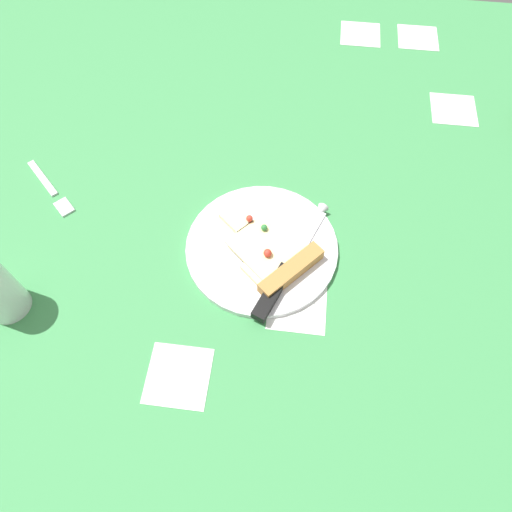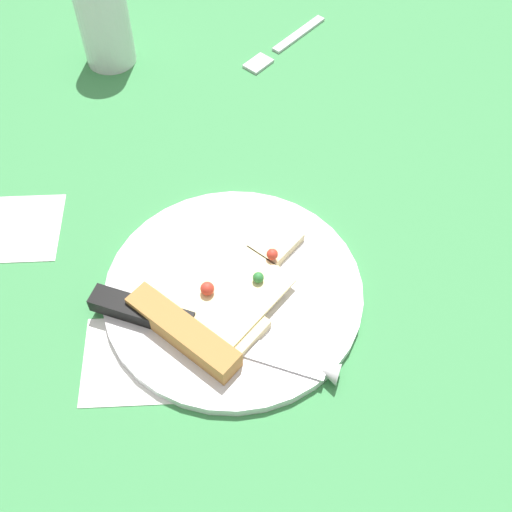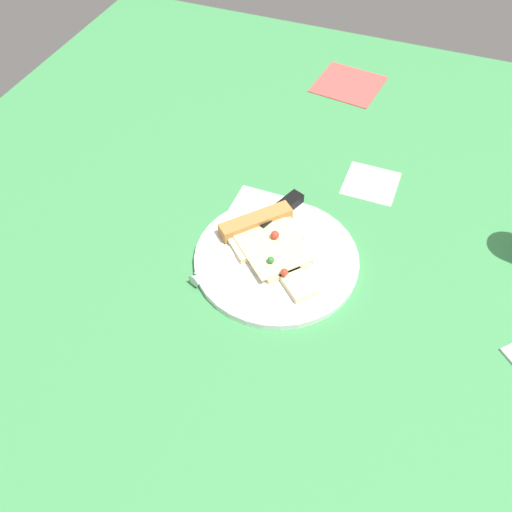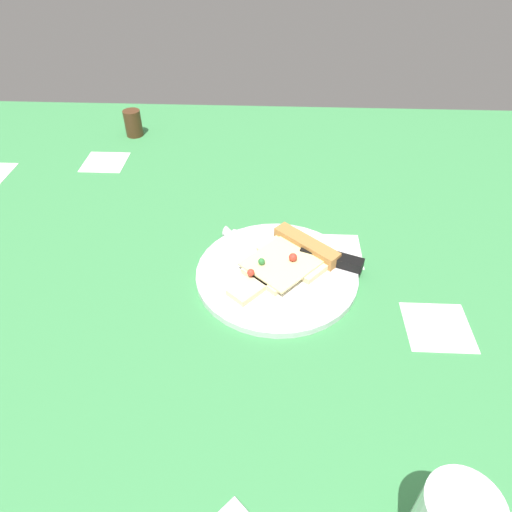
{
  "view_description": "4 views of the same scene",
  "coord_description": "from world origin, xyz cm",
  "views": [
    {
      "loc": [
        -41.76,
        -11.43,
        65.31
      ],
      "look_at": [
        -5.46,
        -6.94,
        2.79
      ],
      "focal_mm": 32.08,
      "sensor_mm": 36.0,
      "label": 1
    },
    {
      "loc": [
        -1.87,
        -41.77,
        53.25
      ],
      "look_at": [
        -0.08,
        -4.74,
        2.46
      ],
      "focal_mm": 45.13,
      "sensor_mm": 36.0,
      "label": 2
    },
    {
      "loc": [
        49.08,
        9.1,
        64.79
      ],
      "look_at": [
        -0.93,
        -10.3,
        1.65
      ],
      "focal_mm": 38.53,
      "sensor_mm": 36.0,
      "label": 3
    },
    {
      "loc": [
        -1.69,
        45.81,
        49.04
      ],
      "look_at": [
        0.94,
        -9.5,
        2.41
      ],
      "focal_mm": 32.34,
      "sensor_mm": 36.0,
      "label": 4
    }
  ],
  "objects": [
    {
      "name": "ground_plane",
      "position": [
        0.03,
        -0.03,
        -1.5
      ],
      "size": [
        150.45,
        150.45,
        3.0
      ],
      "color": "#3D8C4C",
      "rests_on": "ground"
    },
    {
      "name": "knife",
      "position": [
        -6.76,
        -11.88,
        1.7
      ],
      "size": [
        23.08,
        10.81,
        2.45
      ],
      "rotation": [
        0.0,
        0.0,
        4.33
      ],
      "color": "silver",
      "rests_on": "plate"
    },
    {
      "name": "plate",
      "position": [
        -2.41,
        -7.52,
        0.55
      ],
      "size": [
        25.16,
        25.16,
        1.1
      ],
      "primitive_type": "cylinder",
      "color": "silver",
      "rests_on": "ground_plane"
    },
    {
      "name": "pizza_slice",
      "position": [
        -4.14,
        -9.45,
        1.89
      ],
      "size": [
        17.44,
        18.15,
        2.61
      ],
      "rotation": [
        0.0,
        0.0,
        5.55
      ],
      "color": "beige",
      "rests_on": "plate"
    },
    {
      "name": "napkin",
      "position": [
        -53.55,
        -9.8,
        0.2
      ],
      "size": [
        14.54,
        14.54,
        0.4
      ],
      "primitive_type": "cube",
      "rotation": [
        0.0,
        0.0,
        -0.13
      ],
      "color": "#E54C47",
      "rests_on": "ground_plane"
    }
  ]
}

